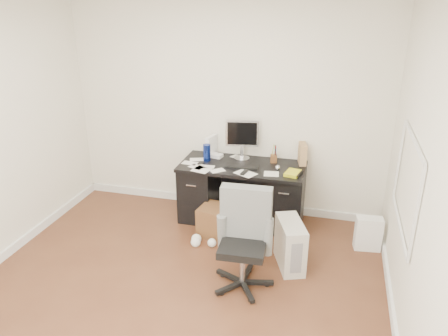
# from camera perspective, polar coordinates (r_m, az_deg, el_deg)

# --- Properties ---
(ground) EXTENTS (4.00, 4.00, 0.00)m
(ground) POSITION_cam_1_polar(r_m,az_deg,el_deg) (4.34, -6.78, -16.45)
(ground) COLOR #4D2818
(ground) RESTS_ON ground
(room_shell) EXTENTS (4.02, 4.02, 2.71)m
(room_shell) POSITION_cam_1_polar(r_m,az_deg,el_deg) (3.57, -7.31, 5.07)
(room_shell) COLOR silver
(room_shell) RESTS_ON ground
(desk) EXTENTS (1.50, 0.70, 0.75)m
(desk) POSITION_cam_1_polar(r_m,az_deg,el_deg) (5.40, 2.36, -3.05)
(desk) COLOR black
(desk) RESTS_ON ground
(loose_papers) EXTENTS (1.10, 0.60, 0.00)m
(loose_papers) POSITION_cam_1_polar(r_m,az_deg,el_deg) (5.26, 0.17, 0.43)
(loose_papers) COLOR silver
(loose_papers) RESTS_ON desk
(lcd_monitor) EXTENTS (0.44, 0.30, 0.51)m
(lcd_monitor) POSITION_cam_1_polar(r_m,az_deg,el_deg) (5.36, 2.37, 3.73)
(lcd_monitor) COLOR #BBBCC0
(lcd_monitor) RESTS_ON desk
(keyboard) EXTENTS (0.39, 0.14, 0.02)m
(keyboard) POSITION_cam_1_polar(r_m,az_deg,el_deg) (5.18, 2.34, 0.20)
(keyboard) COLOR black
(keyboard) RESTS_ON desk
(computer_mouse) EXTENTS (0.08, 0.08, 0.06)m
(computer_mouse) POSITION_cam_1_polar(r_m,az_deg,el_deg) (5.13, 7.03, 0.05)
(computer_mouse) COLOR #BBBCC0
(computer_mouse) RESTS_ON desk
(travel_mug) EXTENTS (0.12, 0.12, 0.21)m
(travel_mug) POSITION_cam_1_polar(r_m,az_deg,el_deg) (5.36, -2.26, 2.02)
(travel_mug) COLOR navy
(travel_mug) RESTS_ON desk
(white_binder) EXTENTS (0.15, 0.24, 0.26)m
(white_binder) POSITION_cam_1_polar(r_m,az_deg,el_deg) (5.53, -1.65, 2.93)
(white_binder) COLOR white
(white_binder) RESTS_ON desk
(magazine_file) EXTENTS (0.15, 0.23, 0.25)m
(magazine_file) POSITION_cam_1_polar(r_m,az_deg,el_deg) (5.34, 10.21, 1.84)
(magazine_file) COLOR #9E764C
(magazine_file) RESTS_ON desk
(pen_cup) EXTENTS (0.11, 0.11, 0.23)m
(pen_cup) POSITION_cam_1_polar(r_m,az_deg,el_deg) (5.33, 6.53, 1.88)
(pen_cup) COLOR #5B2F1A
(pen_cup) RESTS_ON desk
(yellow_book) EXTENTS (0.20, 0.24, 0.04)m
(yellow_book) POSITION_cam_1_polar(r_m,az_deg,el_deg) (5.03, 9.04, -0.68)
(yellow_book) COLOR yellow
(yellow_book) RESTS_ON desk
(paper_remote) EXTENTS (0.30, 0.28, 0.02)m
(paper_remote) POSITION_cam_1_polar(r_m,az_deg,el_deg) (5.01, 2.83, -0.62)
(paper_remote) COLOR silver
(paper_remote) RESTS_ON desk
(office_chair) EXTENTS (0.59, 0.59, 0.99)m
(office_chair) POSITION_cam_1_polar(r_m,az_deg,el_deg) (4.18, 2.49, -9.61)
(office_chair) COLOR #505350
(office_chair) RESTS_ON ground
(pc_tower) EXTENTS (0.39, 0.56, 0.51)m
(pc_tower) POSITION_cam_1_polar(r_m,az_deg,el_deg) (4.65, 8.63, -9.81)
(pc_tower) COLOR #B3B0A1
(pc_tower) RESTS_ON ground
(shopping_bag) EXTENTS (0.31, 0.24, 0.39)m
(shopping_bag) POSITION_cam_1_polar(r_m,az_deg,el_deg) (5.16, 18.32, -8.13)
(shopping_bag) COLOR white
(shopping_bag) RESTS_ON ground
(wicker_basket) EXTENTS (0.40, 0.40, 0.35)m
(wicker_basket) POSITION_cam_1_polar(r_m,az_deg,el_deg) (5.20, -1.14, -6.87)
(wicker_basket) COLOR #452C14
(wicker_basket) RESTS_ON ground
(desk_printer) EXTENTS (0.35, 0.31, 0.19)m
(desk_printer) POSITION_cam_1_polar(r_m,az_deg,el_deg) (5.63, 6.58, -5.59)
(desk_printer) COLOR slate
(desk_printer) RESTS_ON ground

